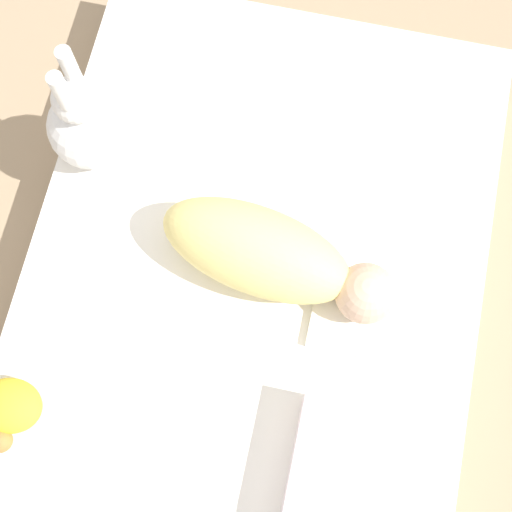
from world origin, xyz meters
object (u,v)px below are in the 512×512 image
object	(u,v)px
turtle_plush	(9,409)
bunny_plush	(87,123)
pillow	(361,505)
swaddled_baby	(270,257)

from	to	relation	value
turtle_plush	bunny_plush	bearing A→B (deg)	179.49
pillow	bunny_plush	size ratio (longest dim) A/B	1.04
swaddled_baby	pillow	size ratio (longest dim) A/B	1.44
bunny_plush	turtle_plush	size ratio (longest dim) A/B	2.31
pillow	turtle_plush	xyz separation A→B (m)	(-0.03, -0.73, -0.01)
pillow	swaddled_baby	bearing A→B (deg)	-148.22
turtle_plush	swaddled_baby	bearing A→B (deg)	132.23
bunny_plush	turtle_plush	world-z (taller)	bunny_plush
pillow	turtle_plush	world-z (taller)	pillow
pillow	bunny_plush	distance (m)	0.97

